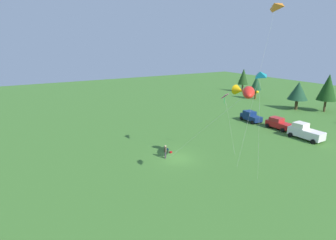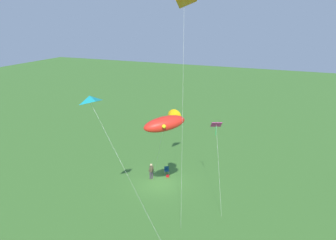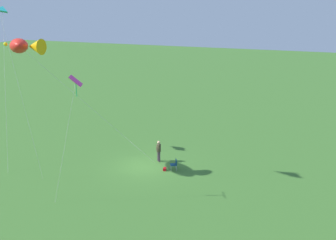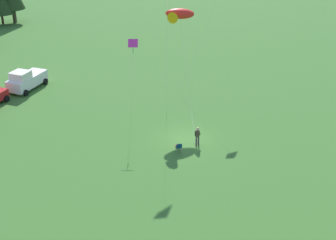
# 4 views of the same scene
# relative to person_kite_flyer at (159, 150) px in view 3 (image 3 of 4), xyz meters

# --- Properties ---
(ground_plane) EXTENTS (160.00, 160.00, 0.00)m
(ground_plane) POSITION_rel_person_kite_flyer_xyz_m (0.70, 1.29, -1.02)
(ground_plane) COLOR #3C6E2A
(person_kite_flyer) EXTENTS (0.55, 0.48, 1.74)m
(person_kite_flyer) POSITION_rel_person_kite_flyer_xyz_m (0.00, 0.00, 0.00)
(person_kite_flyer) COLOR #413140
(person_kite_flyer) RESTS_ON ground
(folding_chair) EXTENTS (0.65, 0.65, 0.82)m
(folding_chair) POSITION_rel_person_kite_flyer_xyz_m (-1.70, 1.03, -0.53)
(folding_chair) COLOR navy
(folding_chair) RESTS_ON ground
(backpack_on_grass) EXTENTS (0.28, 0.36, 0.22)m
(backpack_on_grass) POSITION_rel_person_kite_flyer_xyz_m (-1.05, 1.43, -0.91)
(backpack_on_grass) COLOR #AB1013
(backpack_on_grass) RESTS_ON ground
(kite_large_fish) EXTENTS (9.44, 6.30, 9.96)m
(kite_large_fish) POSITION_rel_person_kite_flyer_xyz_m (7.84, 5.04, 8.27)
(kite_large_fish) COLOR red
(kite_large_fish) RESTS_ON ground
(kite_delta_teal) EXTENTS (3.08, 4.62, 11.95)m
(kite_delta_teal) POSITION_rel_person_kite_flyer_xyz_m (12.06, 1.89, 10.59)
(kite_delta_teal) COLOR teal
(kite_delta_teal) RESTS_ON ground
(kite_diamond_rainbow) EXTENTS (1.89, 1.74, 7.99)m
(kite_diamond_rainbow) POSITION_rel_person_kite_flyer_xyz_m (2.37, 7.26, 6.47)
(kite_diamond_rainbow) COLOR #D22F91
(kite_diamond_rainbow) RESTS_ON ground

